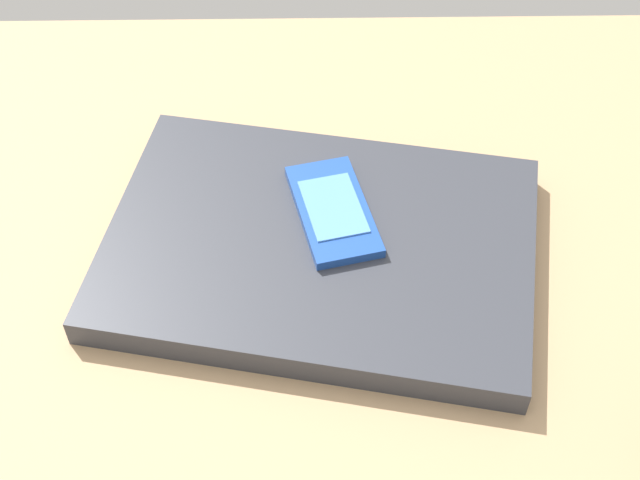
# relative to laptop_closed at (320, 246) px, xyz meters

# --- Properties ---
(desk_surface) EXTENTS (1.20, 0.80, 0.03)m
(desk_surface) POSITION_rel_laptop_closed_xyz_m (-0.09, 0.06, -0.03)
(desk_surface) COLOR tan
(desk_surface) RESTS_ON ground
(laptop_closed) EXTENTS (0.39, 0.31, 0.02)m
(laptop_closed) POSITION_rel_laptop_closed_xyz_m (0.00, 0.00, 0.00)
(laptop_closed) COLOR #33353D
(laptop_closed) RESTS_ON desk_surface
(cell_phone_on_laptop) EXTENTS (0.08, 0.12, 0.01)m
(cell_phone_on_laptop) POSITION_rel_laptop_closed_xyz_m (-0.01, -0.02, 0.02)
(cell_phone_on_laptop) COLOR #1E479E
(cell_phone_on_laptop) RESTS_ON laptop_closed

